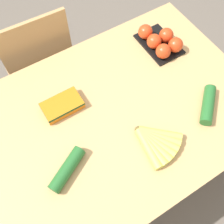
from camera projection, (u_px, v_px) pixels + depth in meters
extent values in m
plane|color=#665B51|center=(112.00, 164.00, 1.89)|extent=(12.00, 12.00, 0.00)
cube|color=tan|center=(112.00, 117.00, 1.23)|extent=(1.40, 0.94, 0.03)
cylinder|color=tan|center=(157.00, 57.00, 1.89)|extent=(0.06, 0.06, 0.74)
cube|color=tan|center=(39.00, 63.00, 1.78)|extent=(0.43, 0.41, 0.03)
cube|color=tan|center=(40.00, 56.00, 1.47)|extent=(0.39, 0.03, 0.50)
cylinder|color=tan|center=(58.00, 57.00, 2.08)|extent=(0.04, 0.04, 0.42)
cylinder|color=tan|center=(15.00, 75.00, 2.00)|extent=(0.04, 0.04, 0.42)
cylinder|color=tan|center=(77.00, 88.00, 1.95)|extent=(0.04, 0.04, 0.42)
cylinder|color=tan|center=(32.00, 109.00, 1.86)|extent=(0.04, 0.04, 0.42)
sphere|color=brown|center=(139.00, 130.00, 1.16)|extent=(0.03, 0.03, 0.03)
cylinder|color=#CCC651|center=(149.00, 148.00, 1.11)|extent=(0.06, 0.19, 0.04)
cylinder|color=#CCC651|center=(152.00, 147.00, 1.12)|extent=(0.04, 0.19, 0.04)
cylinder|color=#CCC651|center=(154.00, 145.00, 1.12)|extent=(0.07, 0.19, 0.04)
cylinder|color=#CCC651|center=(156.00, 142.00, 1.13)|extent=(0.10, 0.19, 0.04)
cylinder|color=#CCC651|center=(158.00, 140.00, 1.13)|extent=(0.12, 0.18, 0.04)
cylinder|color=#CCC651|center=(159.00, 137.00, 1.14)|extent=(0.15, 0.17, 0.04)
cylinder|color=#CCC651|center=(160.00, 134.00, 1.15)|extent=(0.16, 0.16, 0.04)
cube|color=black|center=(159.00, 44.00, 1.41)|extent=(0.17, 0.25, 0.01)
sphere|color=red|center=(163.00, 51.00, 1.33)|extent=(0.08, 0.08, 0.08)
sphere|color=red|center=(176.00, 45.00, 1.35)|extent=(0.08, 0.08, 0.08)
sphere|color=red|center=(154.00, 41.00, 1.36)|extent=(0.08, 0.08, 0.08)
sphere|color=red|center=(166.00, 35.00, 1.38)|extent=(0.08, 0.08, 0.08)
sphere|color=red|center=(145.00, 32.00, 1.39)|extent=(0.08, 0.08, 0.08)
cube|color=orange|center=(62.00, 105.00, 1.21)|extent=(0.18, 0.11, 0.04)
cube|color=#19471E|center=(62.00, 104.00, 1.20)|extent=(0.18, 0.11, 0.01)
cylinder|color=#236028|center=(208.00, 105.00, 1.21)|extent=(0.18, 0.17, 0.05)
cylinder|color=#236028|center=(67.00, 169.00, 1.06)|extent=(0.20, 0.14, 0.05)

